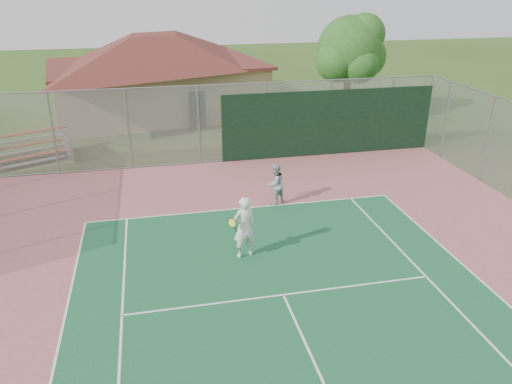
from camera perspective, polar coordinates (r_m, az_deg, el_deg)
back_fence at (r=22.55m, az=1.39°, el=7.82°), size 20.08×0.11×3.53m
side_fence_right at (r=21.94m, az=24.92°, el=5.43°), size 0.08×9.00×3.50m
clubhouse at (r=31.16m, az=-11.33°, el=13.88°), size 14.05×10.46×5.57m
bleachers at (r=24.80m, az=-24.50°, el=4.67°), size 3.97×3.14×1.21m
tree at (r=29.06m, az=10.85°, el=15.48°), size 4.29×4.07×5.99m
player_white_front at (r=14.59m, az=-1.38°, el=-4.10°), size 0.94×0.75×1.91m
player_grey_back at (r=18.12m, az=2.20°, el=0.88°), size 0.95×0.89×1.55m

